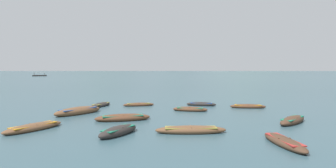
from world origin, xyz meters
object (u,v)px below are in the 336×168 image
(rowboat_3, at_px, (284,142))
(rowboat_11, at_px, (34,127))
(rowboat_5, at_px, (190,109))
(rowboat_10, at_px, (101,105))
(rowboat_2, at_px, (201,104))
(rowboat_7, at_px, (248,106))
(rowboat_4, at_px, (78,111))
(ferry_0, at_px, (40,75))
(rowboat_6, at_px, (292,120))
(rowboat_8, at_px, (139,105))
(rowboat_0, at_px, (123,118))
(rowboat_1, at_px, (191,130))
(rowboat_9, at_px, (118,131))

(rowboat_3, bearing_deg, rowboat_11, 165.65)
(rowboat_5, bearing_deg, rowboat_10, 159.71)
(rowboat_5, bearing_deg, rowboat_2, 67.00)
(rowboat_2, xyz_separation_m, rowboat_7, (4.47, -1.79, -0.00))
(rowboat_3, distance_m, rowboat_7, 13.55)
(rowboat_2, distance_m, rowboat_5, 4.02)
(rowboat_4, distance_m, ferry_0, 160.05)
(rowboat_6, xyz_separation_m, rowboat_11, (-17.63, -1.96, -0.02))
(rowboat_8, bearing_deg, rowboat_7, -8.57)
(rowboat_0, distance_m, rowboat_10, 8.67)
(rowboat_0, bearing_deg, rowboat_7, 29.12)
(rowboat_1, xyz_separation_m, rowboat_11, (-9.96, 0.95, -0.00))
(rowboat_8, bearing_deg, rowboat_6, -38.03)
(rowboat_3, bearing_deg, rowboat_10, 130.78)
(rowboat_11, bearing_deg, rowboat_3, -14.35)
(rowboat_0, bearing_deg, rowboat_3, -36.59)
(rowboat_2, relative_size, rowboat_4, 0.74)
(rowboat_2, bearing_deg, rowboat_3, -82.13)
(rowboat_8, bearing_deg, rowboat_3, -59.62)
(rowboat_4, relative_size, rowboat_9, 1.34)
(rowboat_5, bearing_deg, rowboat_8, 145.07)
(rowboat_5, bearing_deg, rowboat_4, -171.31)
(rowboat_5, relative_size, rowboat_7, 0.94)
(rowboat_8, bearing_deg, rowboat_5, -34.93)
(rowboat_0, relative_size, ferry_0, 0.53)
(rowboat_8, relative_size, rowboat_11, 0.86)
(rowboat_10, distance_m, rowboat_11, 11.23)
(rowboat_1, height_order, rowboat_4, rowboat_4)
(rowboat_3, xyz_separation_m, rowboat_11, (-14.45, 3.70, 0.01))
(rowboat_6, height_order, ferry_0, ferry_0)
(rowboat_11, bearing_deg, rowboat_0, 31.37)
(rowboat_11, relative_size, ferry_0, 0.48)
(rowboat_4, bearing_deg, rowboat_5, 8.69)
(rowboat_8, relative_size, rowboat_9, 1.03)
(rowboat_0, height_order, rowboat_4, rowboat_4)
(rowboat_2, bearing_deg, rowboat_0, -130.90)
(rowboat_6, bearing_deg, rowboat_4, 165.74)
(rowboat_0, relative_size, rowboat_4, 0.99)
(rowboat_8, xyz_separation_m, rowboat_11, (-5.64, -11.33, 0.03))
(rowboat_10, xyz_separation_m, ferry_0, (-70.47, 139.22, 0.30))
(rowboat_4, height_order, rowboat_7, rowboat_4)
(rowboat_6, relative_size, rowboat_9, 1.05)
(rowboat_5, xyz_separation_m, rowboat_10, (-9.10, 3.36, -0.01))
(rowboat_8, distance_m, rowboat_10, 3.96)
(rowboat_10, bearing_deg, ferry_0, 116.85)
(rowboat_7, bearing_deg, rowboat_0, -150.88)
(rowboat_7, bearing_deg, rowboat_9, -135.69)
(rowboat_6, relative_size, rowboat_7, 0.96)
(rowboat_4, distance_m, rowboat_7, 16.33)
(rowboat_5, bearing_deg, rowboat_9, -119.80)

